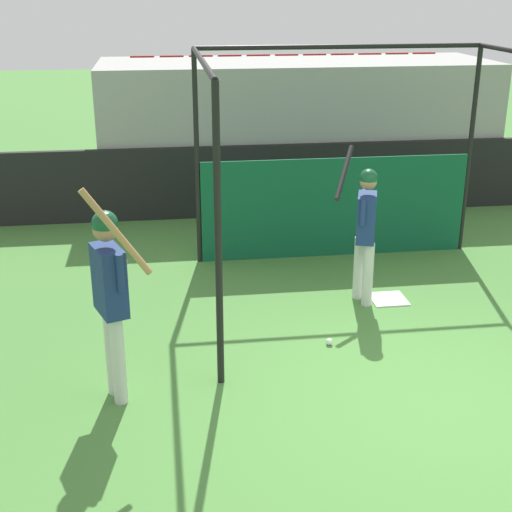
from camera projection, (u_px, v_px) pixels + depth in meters
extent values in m
plane|color=#477F38|center=(436.00, 402.00, 6.81)|extent=(60.00, 60.00, 0.00)
cube|color=black|center=(308.00, 179.00, 12.28)|extent=(24.00, 0.12, 1.22)
cube|color=#9E9E99|center=(295.00, 129.00, 13.23)|extent=(7.05, 2.40, 2.47)
cube|color=maroon|center=(145.00, 140.00, 12.12)|extent=(0.45, 0.40, 0.10)
cube|color=maroon|center=(144.00, 125.00, 12.21)|extent=(0.45, 0.06, 0.40)
cube|color=maroon|center=(177.00, 139.00, 12.19)|extent=(0.45, 0.40, 0.10)
cube|color=maroon|center=(176.00, 124.00, 12.28)|extent=(0.45, 0.06, 0.40)
cube|color=maroon|center=(209.00, 138.00, 12.26)|extent=(0.45, 0.40, 0.10)
cube|color=maroon|center=(208.00, 123.00, 12.35)|extent=(0.45, 0.06, 0.40)
cube|color=maroon|center=(241.00, 137.00, 12.33)|extent=(0.45, 0.40, 0.10)
cube|color=maroon|center=(240.00, 122.00, 12.42)|extent=(0.45, 0.06, 0.40)
cube|color=maroon|center=(272.00, 136.00, 12.40)|extent=(0.45, 0.40, 0.10)
cube|color=maroon|center=(271.00, 121.00, 12.49)|extent=(0.45, 0.06, 0.40)
cube|color=maroon|center=(303.00, 136.00, 12.47)|extent=(0.45, 0.40, 0.10)
cube|color=maroon|center=(302.00, 121.00, 12.56)|extent=(0.45, 0.06, 0.40)
cube|color=maroon|center=(334.00, 135.00, 12.54)|extent=(0.45, 0.40, 0.10)
cube|color=maroon|center=(332.00, 120.00, 12.63)|extent=(0.45, 0.06, 0.40)
cube|color=maroon|center=(364.00, 134.00, 12.61)|extent=(0.45, 0.40, 0.10)
cube|color=maroon|center=(362.00, 119.00, 12.70)|extent=(0.45, 0.06, 0.40)
cube|color=maroon|center=(394.00, 133.00, 12.68)|extent=(0.45, 0.40, 0.10)
cube|color=maroon|center=(392.00, 118.00, 12.77)|extent=(0.45, 0.06, 0.40)
cube|color=maroon|center=(424.00, 132.00, 12.75)|extent=(0.45, 0.40, 0.10)
cube|color=maroon|center=(421.00, 118.00, 12.84)|extent=(0.45, 0.06, 0.40)
cube|color=maroon|center=(453.00, 132.00, 12.82)|extent=(0.45, 0.40, 0.10)
cube|color=maroon|center=(451.00, 117.00, 12.91)|extent=(0.45, 0.06, 0.40)
cube|color=maroon|center=(144.00, 109.00, 12.72)|extent=(0.45, 0.40, 0.10)
cube|color=maroon|center=(143.00, 94.00, 12.81)|extent=(0.45, 0.06, 0.40)
cube|color=maroon|center=(175.00, 108.00, 12.79)|extent=(0.45, 0.40, 0.10)
cube|color=maroon|center=(174.00, 94.00, 12.88)|extent=(0.45, 0.06, 0.40)
cube|color=maroon|center=(206.00, 107.00, 12.86)|extent=(0.45, 0.40, 0.10)
cube|color=maroon|center=(204.00, 93.00, 12.95)|extent=(0.45, 0.06, 0.40)
cube|color=maroon|center=(236.00, 107.00, 12.93)|extent=(0.45, 0.40, 0.10)
cube|color=maroon|center=(235.00, 93.00, 13.02)|extent=(0.45, 0.06, 0.40)
cube|color=maroon|center=(266.00, 106.00, 13.00)|extent=(0.45, 0.40, 0.10)
cube|color=maroon|center=(264.00, 92.00, 13.09)|extent=(0.45, 0.06, 0.40)
cube|color=maroon|center=(295.00, 105.00, 13.07)|extent=(0.45, 0.40, 0.10)
cube|color=maroon|center=(294.00, 91.00, 13.16)|extent=(0.45, 0.06, 0.40)
cube|color=maroon|center=(325.00, 105.00, 13.14)|extent=(0.45, 0.40, 0.10)
cube|color=maroon|center=(323.00, 91.00, 13.23)|extent=(0.45, 0.06, 0.40)
cube|color=maroon|center=(354.00, 104.00, 13.21)|extent=(0.45, 0.40, 0.10)
cube|color=maroon|center=(352.00, 90.00, 13.30)|extent=(0.45, 0.06, 0.40)
cube|color=maroon|center=(382.00, 104.00, 13.28)|extent=(0.45, 0.40, 0.10)
cube|color=maroon|center=(380.00, 90.00, 13.36)|extent=(0.45, 0.06, 0.40)
cube|color=maroon|center=(411.00, 103.00, 13.35)|extent=(0.45, 0.40, 0.10)
cube|color=maroon|center=(408.00, 89.00, 13.43)|extent=(0.45, 0.06, 0.40)
cube|color=maroon|center=(439.00, 102.00, 13.42)|extent=(0.45, 0.40, 0.10)
cube|color=maroon|center=(436.00, 89.00, 13.50)|extent=(0.45, 0.06, 0.40)
cube|color=maroon|center=(143.00, 80.00, 13.32)|extent=(0.45, 0.40, 0.10)
cube|color=maroon|center=(143.00, 67.00, 13.41)|extent=(0.45, 0.06, 0.40)
cube|color=maroon|center=(173.00, 80.00, 13.39)|extent=(0.45, 0.40, 0.10)
cube|color=maroon|center=(172.00, 66.00, 13.48)|extent=(0.45, 0.06, 0.40)
cube|color=maroon|center=(202.00, 79.00, 13.46)|extent=(0.45, 0.40, 0.10)
cube|color=maroon|center=(201.00, 66.00, 13.55)|extent=(0.45, 0.06, 0.40)
cube|color=maroon|center=(231.00, 79.00, 13.53)|extent=(0.45, 0.40, 0.10)
cube|color=maroon|center=(230.00, 65.00, 13.62)|extent=(0.45, 0.06, 0.40)
cube|color=maroon|center=(260.00, 78.00, 13.60)|extent=(0.45, 0.40, 0.10)
cube|color=maroon|center=(258.00, 65.00, 13.68)|extent=(0.45, 0.06, 0.40)
cube|color=maroon|center=(288.00, 78.00, 13.67)|extent=(0.45, 0.40, 0.10)
cube|color=maroon|center=(286.00, 65.00, 13.75)|extent=(0.45, 0.06, 0.40)
cube|color=maroon|center=(316.00, 77.00, 13.74)|extent=(0.45, 0.40, 0.10)
cube|color=maroon|center=(314.00, 64.00, 13.82)|extent=(0.45, 0.06, 0.40)
cube|color=maroon|center=(344.00, 77.00, 13.81)|extent=(0.45, 0.40, 0.10)
cube|color=maroon|center=(342.00, 64.00, 13.89)|extent=(0.45, 0.06, 0.40)
cube|color=maroon|center=(371.00, 77.00, 13.88)|extent=(0.45, 0.40, 0.10)
cube|color=maroon|center=(369.00, 63.00, 13.96)|extent=(0.45, 0.06, 0.40)
cube|color=maroon|center=(398.00, 76.00, 13.95)|extent=(0.45, 0.40, 0.10)
cube|color=maroon|center=(396.00, 63.00, 14.03)|extent=(0.45, 0.06, 0.40)
cube|color=maroon|center=(425.00, 76.00, 14.02)|extent=(0.45, 0.40, 0.10)
cube|color=maroon|center=(423.00, 63.00, 14.10)|extent=(0.45, 0.06, 0.40)
cylinder|color=black|center=(218.00, 243.00, 6.64)|extent=(0.07, 0.07, 2.97)
cylinder|color=black|center=(197.00, 160.00, 9.78)|extent=(0.07, 0.07, 2.97)
cylinder|color=black|center=(470.00, 152.00, 10.28)|extent=(0.07, 0.07, 2.97)
cylinder|color=black|center=(202.00, 61.00, 7.69)|extent=(0.06, 3.39, 0.06)
cylinder|color=black|center=(341.00, 47.00, 9.50)|extent=(3.93, 0.06, 0.06)
cube|color=#0F5133|center=(335.00, 208.00, 10.28)|extent=(3.86, 0.03, 1.46)
cube|color=white|center=(388.00, 299.00, 9.04)|extent=(0.44, 0.44, 0.02)
cylinder|color=silver|center=(368.00, 274.00, 8.76)|extent=(0.16, 0.16, 0.82)
cylinder|color=silver|center=(359.00, 268.00, 8.95)|extent=(0.16, 0.16, 0.82)
cube|color=navy|center=(366.00, 218.00, 8.61)|extent=(0.34, 0.47, 0.58)
sphere|color=#A37556|center=(368.00, 181.00, 8.45)|extent=(0.20, 0.20, 0.20)
sphere|color=#144C2D|center=(369.00, 178.00, 8.43)|extent=(0.21, 0.21, 0.21)
cylinder|color=navy|center=(363.00, 213.00, 8.36)|extent=(0.09, 0.09, 0.32)
cylinder|color=navy|center=(364.00, 202.00, 8.77)|extent=(0.09, 0.09, 0.32)
cylinder|color=black|center=(344.00, 172.00, 8.71)|extent=(0.40, 0.69, 0.55)
sphere|color=black|center=(372.00, 195.00, 8.69)|extent=(0.08, 0.08, 0.08)
cylinder|color=silver|center=(112.00, 351.00, 6.82)|extent=(0.17, 0.17, 0.90)
cylinder|color=silver|center=(118.00, 360.00, 6.66)|extent=(0.17, 0.17, 0.90)
cube|color=navy|center=(109.00, 280.00, 6.47)|extent=(0.35, 0.47, 0.64)
sphere|color=#A37556|center=(105.00, 229.00, 6.29)|extent=(0.23, 0.23, 0.23)
sphere|color=#144C2D|center=(105.00, 224.00, 6.27)|extent=(0.24, 0.24, 0.24)
cylinder|color=navy|center=(105.00, 257.00, 6.62)|extent=(0.09, 0.09, 0.35)
cylinder|color=navy|center=(120.00, 273.00, 6.25)|extent=(0.09, 0.09, 0.35)
cylinder|color=#AD7F4C|center=(116.00, 232.00, 5.96)|extent=(0.58, 0.11, 0.78)
sphere|color=#AD7F4C|center=(123.00, 263.00, 6.34)|extent=(0.08, 0.08, 0.08)
sphere|color=white|center=(329.00, 342.00, 7.89)|extent=(0.07, 0.07, 0.07)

